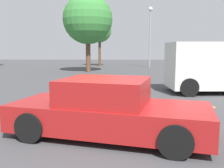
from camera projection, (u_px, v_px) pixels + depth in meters
ground_plane at (125, 133)px, 5.91m from camera, size 80.00×80.00×0.00m
sedan_foreground at (108, 110)px, 5.63m from camera, size 4.64×2.74×1.30m
dog at (203, 108)px, 7.12m from camera, size 0.59×0.43×0.46m
pedestrian at (180, 66)px, 13.67m from camera, size 0.53×0.38×1.68m
light_post_mid at (150, 26)px, 26.12m from camera, size 0.44×0.44×6.20m
tree_back_center at (88, 19)px, 20.79m from camera, size 4.08×4.08×6.40m
tree_back_right at (100, 31)px, 28.13m from camera, size 2.63×2.63×5.28m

